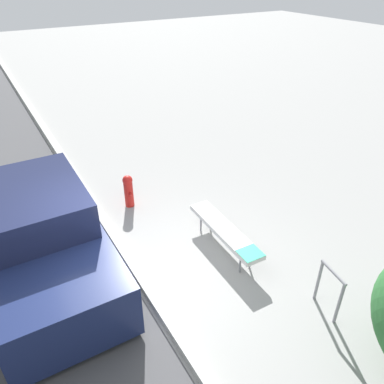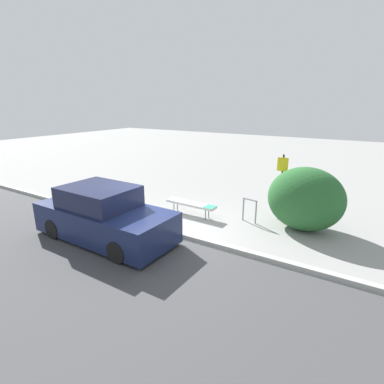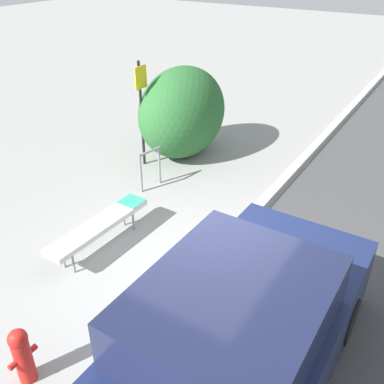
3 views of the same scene
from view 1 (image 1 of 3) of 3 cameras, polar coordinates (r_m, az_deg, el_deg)
name	(u,v)px [view 1 (image 1 of 3)]	position (r m, az deg, el deg)	size (l,w,h in m)	color
ground_plane	(144,284)	(6.65, -7.39, -13.70)	(60.00, 60.00, 0.00)	gray
curb	(143,281)	(6.60, -7.43, -13.30)	(60.00, 0.20, 0.13)	#A8A8A3
bench	(225,231)	(7.04, 5.03, -5.89)	(1.97, 0.44, 0.48)	gray
bike_rack	(330,287)	(6.21, 20.25, -13.41)	(0.55, 0.15, 0.83)	gray
fire_hydrant	(128,190)	(8.37, -9.66, 0.32)	(0.36, 0.22, 0.77)	red
parked_car_near	(41,237)	(6.92, -22.04, -6.33)	(4.36, 1.87, 1.61)	black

